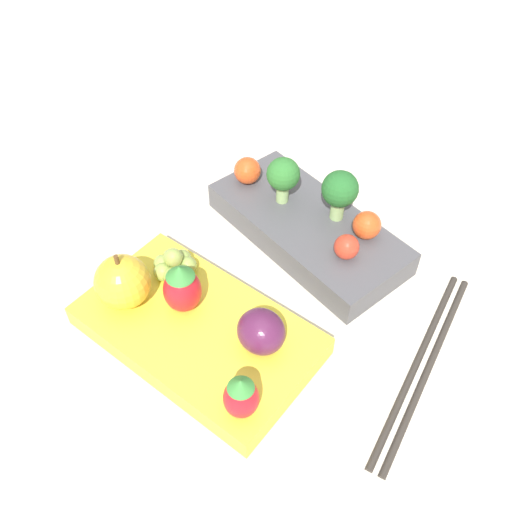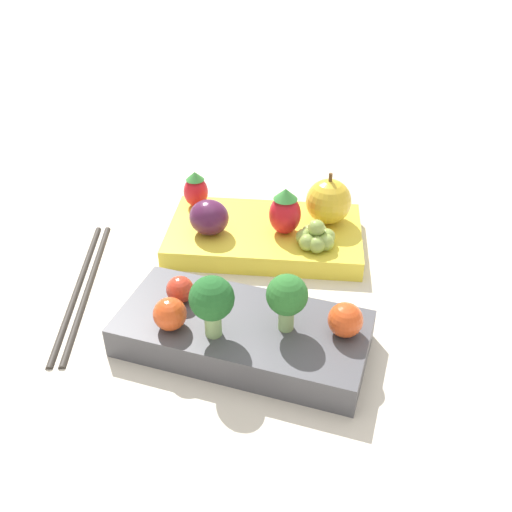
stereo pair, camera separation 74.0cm
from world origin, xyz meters
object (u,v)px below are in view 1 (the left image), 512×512
Objects in this scene: cherry_tomato_0 at (247,171)px; cherry_tomato_1 at (347,247)px; strawberry_1 at (241,396)px; plum at (261,331)px; bento_box_fruit at (198,331)px; broccoli_floret_0 at (340,190)px; bento_box_savoury at (306,227)px; apple at (123,282)px; chopsticks_pair at (423,363)px; grape_cluster at (174,265)px; strawberry_0 at (182,288)px; cherry_tomato_2 at (367,225)px; broccoli_floret_1 at (283,176)px.

cherry_tomato_0 reaches higher than cherry_tomato_1.
strawberry_1 is 1.02× the size of plum.
cherry_tomato_0 reaches higher than bento_box_fruit.
broccoli_floret_0 is 1.93× the size of cherry_tomato_0.
apple is at bearing -104.72° from bento_box_savoury.
bento_box_fruit is at bearing -144.12° from chopsticks_pair.
bento_box_savoury is at bearing 117.53° from strawberry_1.
apple is 0.05m from grape_cluster.
strawberry_1 is 0.15m from grape_cluster.
apple is at bearing -108.68° from broccoli_floret_0.
strawberry_1 is at bearing -18.33° from strawberry_0.
strawberry_1 reaches higher than bento_box_fruit.
plum is 0.14m from chopsticks_pair.
grape_cluster is (0.01, 0.05, -0.01)m from apple.
strawberry_1 is at bearing -19.45° from bento_box_fruit.
bento_box_fruit is 7.62× the size of cherry_tomato_0.
cherry_tomato_0 is 0.68× the size of strawberry_1.
cherry_tomato_0 is 0.13× the size of chopsticks_pair.
chopsticks_pair is at bearing -29.80° from cherry_tomato_2.
strawberry_0 reaches higher than grape_cluster.
broccoli_floret_1 is 0.24× the size of chopsticks_pair.
cherry_tomato_2 is at bearing -1.50° from broccoli_floret_0.
grape_cluster is at bearing -73.72° from cherry_tomato_0.
bento_box_savoury is 0.21m from strawberry_1.
bento_box_savoury is 4.26× the size of broccoli_floret_1.
bento_box_fruit is 0.06m from plum.
broccoli_floret_0 reaches higher than apple.
cherry_tomato_0 is at bearing 115.83° from strawberry_0.
broccoli_floret_1 reaches higher than grape_cluster.
bento_box_savoury is 4.26× the size of strawberry_0.
bento_box_savoury is 0.06m from cherry_tomato_2.
bento_box_savoury is 0.06m from broccoli_floret_0.
plum is (0.01, -0.12, -0.00)m from cherry_tomato_1.
broccoli_floret_1 reaches higher than bento_box_savoury.
grape_cluster is (-0.14, 0.05, -0.01)m from strawberry_1.
cherry_tomato_1 is at bearing -42.14° from broccoli_floret_0.
strawberry_0 is at bearing -28.78° from grape_cluster.
grape_cluster is at bearing -122.67° from cherry_tomato_2.
broccoli_floret_0 is 0.16m from plum.
broccoli_floret_0 is at bearing 178.50° from cherry_tomato_2.
bento_box_savoury is 7.67× the size of cherry_tomato_0.
grape_cluster is (-0.06, -0.15, -0.03)m from broccoli_floret_0.
strawberry_1 reaches higher than cherry_tomato_0.
plum is (0.05, -0.15, -0.02)m from broccoli_floret_0.
cherry_tomato_2 is 0.13m from chopsticks_pair.
broccoli_floret_0 is at bearing 71.32° from apple.
broccoli_floret_0 reaches higher than bento_box_fruit.
strawberry_1 is 0.20× the size of chopsticks_pair.
chopsticks_pair is at bearing 22.58° from grape_cluster.
strawberry_1 is (0.10, -0.03, -0.00)m from strawberry_0.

